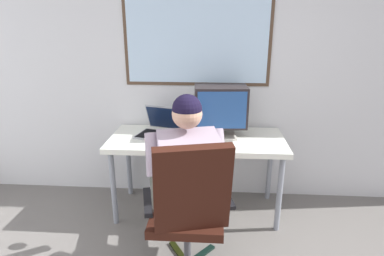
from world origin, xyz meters
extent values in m
cube|color=silver|center=(0.00, 2.34, 1.33)|extent=(5.55, 0.06, 2.66)
cube|color=#4C3828|center=(-0.26, 2.31, 1.59)|extent=(1.31, 0.01, 0.98)
cube|color=silver|center=(-0.26, 2.30, 1.59)|extent=(1.25, 0.02, 0.92)
cylinder|color=gray|center=(-0.93, 1.72, 0.33)|extent=(0.05, 0.05, 0.67)
cylinder|color=gray|center=(0.44, 1.72, 0.33)|extent=(0.05, 0.05, 0.67)
cylinder|color=gray|center=(-0.93, 2.22, 0.33)|extent=(0.05, 0.05, 0.67)
cylinder|color=gray|center=(0.44, 2.22, 0.33)|extent=(0.05, 0.05, 0.67)
cube|color=white|center=(-0.24, 1.97, 0.69)|extent=(1.50, 0.63, 0.04)
cube|color=black|center=(-0.18, 1.34, 0.01)|extent=(0.21, 0.24, 0.02)
cube|color=black|center=(-0.34, 1.36, 0.01)|extent=(0.18, 0.26, 0.02)
cylinder|color=#3F3F44|center=(-0.27, 1.24, 0.21)|extent=(0.05, 0.05, 0.38)
cube|color=black|center=(-0.27, 1.24, 0.42)|extent=(0.48, 0.48, 0.06)
cube|color=black|center=(-0.22, 1.03, 0.73)|extent=(0.48, 0.24, 0.57)
cube|color=black|center=(-0.01, 1.30, 0.55)|extent=(0.13, 0.34, 0.02)
cube|color=black|center=(-0.52, 1.18, 0.55)|extent=(0.13, 0.34, 0.02)
cylinder|color=#50514A|center=(-0.16, 1.53, 0.45)|extent=(0.25, 0.48, 0.15)
cylinder|color=#50514A|center=(-0.22, 1.76, 0.23)|extent=(0.12, 0.12, 0.45)
cube|color=black|center=(-0.23, 1.82, 0.04)|extent=(0.15, 0.26, 0.08)
cylinder|color=#50514A|center=(-0.48, 1.46, 0.45)|extent=(0.25, 0.48, 0.15)
cylinder|color=#50514A|center=(-0.53, 1.68, 0.23)|extent=(0.12, 0.12, 0.45)
cube|color=black|center=(-0.54, 1.74, 0.04)|extent=(0.15, 0.26, 0.08)
cube|color=#98879A|center=(-0.27, 1.27, 0.73)|extent=(0.44, 0.38, 0.58)
sphere|color=tan|center=(-0.27, 1.27, 1.13)|extent=(0.19, 0.19, 0.19)
sphere|color=black|center=(-0.27, 1.27, 1.16)|extent=(0.19, 0.19, 0.19)
cylinder|color=#98879A|center=(-0.06, 1.37, 0.85)|extent=(0.14, 0.23, 0.29)
cylinder|color=tan|center=(-0.08, 1.46, 0.71)|extent=(0.09, 0.10, 0.26)
sphere|color=tan|center=(-0.09, 1.49, 0.69)|extent=(0.09, 0.09, 0.09)
cylinder|color=#98879A|center=(-0.49, 1.27, 0.85)|extent=(0.13, 0.21, 0.29)
cylinder|color=tan|center=(-0.52, 1.40, 0.80)|extent=(0.12, 0.19, 0.27)
sphere|color=tan|center=(-0.55, 1.49, 0.87)|extent=(0.09, 0.09, 0.09)
cube|color=beige|center=(-0.05, 2.01, 0.72)|extent=(0.29, 0.24, 0.02)
cylinder|color=beige|center=(-0.05, 2.01, 0.77)|extent=(0.04, 0.04, 0.08)
cube|color=black|center=(-0.05, 2.01, 0.98)|extent=(0.45, 0.28, 0.35)
cube|color=#264C8C|center=(-0.04, 1.88, 0.98)|extent=(0.39, 0.04, 0.31)
cube|color=#91949B|center=(-0.59, 1.97, 0.72)|extent=(0.39, 0.33, 0.02)
cube|color=black|center=(-0.59, 1.97, 0.73)|extent=(0.35, 0.29, 0.00)
cube|color=#91949B|center=(-0.55, 2.13, 0.84)|extent=(0.34, 0.18, 0.23)
cube|color=#0F1933|center=(-0.55, 2.13, 0.84)|extent=(0.32, 0.16, 0.20)
cylinder|color=silver|center=(-0.33, 1.82, 0.71)|extent=(0.07, 0.07, 0.00)
cylinder|color=silver|center=(-0.33, 1.82, 0.75)|extent=(0.01, 0.01, 0.08)
cylinder|color=silver|center=(-0.33, 1.82, 0.82)|extent=(0.08, 0.08, 0.07)
cylinder|color=#4E0524|center=(-0.33, 1.82, 0.80)|extent=(0.07, 0.07, 0.02)
camera|label=1|loc=(-0.10, -0.64, 1.68)|focal=30.27mm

